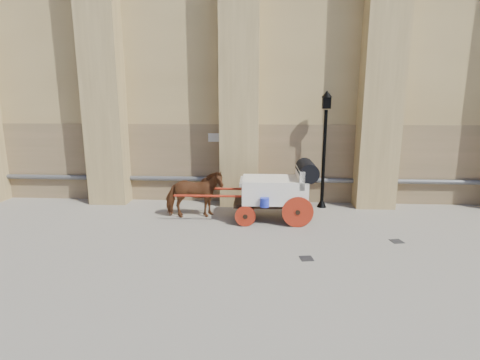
{
  "coord_description": "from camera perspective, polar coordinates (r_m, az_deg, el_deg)",
  "views": [
    {
      "loc": [
        -0.17,
        -10.17,
        3.97
      ],
      "look_at": [
        -0.87,
        1.81,
        1.33
      ],
      "focal_mm": 28.0,
      "sensor_mm": 36.0,
      "label": 1
    }
  ],
  "objects": [
    {
      "name": "ground",
      "position": [
        10.92,
        4.07,
        -8.96
      ],
      "size": [
        90.0,
        90.0,
        0.0
      ],
      "primitive_type": "plane",
      "color": "gray",
      "rests_on": "ground"
    },
    {
      "name": "horse",
      "position": [
        12.65,
        -6.98,
        -2.19
      ],
      "size": [
        2.04,
        1.22,
        1.61
      ],
      "primitive_type": "imported",
      "rotation": [
        0.0,
        0.0,
        1.76
      ],
      "color": "brown",
      "rests_on": "ground"
    },
    {
      "name": "drain_grate_far",
      "position": [
        11.6,
        22.77,
        -8.6
      ],
      "size": [
        0.38,
        0.38,
        0.01
      ],
      "primitive_type": "cube",
      "rotation": [
        0.0,
        0.0,
        0.21
      ],
      "color": "black",
      "rests_on": "ground"
    },
    {
      "name": "drain_grate_near",
      "position": [
        9.8,
        10.1,
        -11.69
      ],
      "size": [
        0.36,
        0.36,
        0.01
      ],
      "primitive_type": "cube",
      "rotation": [
        0.0,
        0.0,
        0.14
      ],
      "color": "black",
      "rests_on": "ground"
    },
    {
      "name": "street_lamp",
      "position": [
        13.85,
        12.74,
        5.0
      ],
      "size": [
        0.4,
        0.4,
        4.23
      ],
      "color": "black",
      "rests_on": "ground"
    },
    {
      "name": "carriage",
      "position": [
        12.28,
        5.97,
        -1.3
      ],
      "size": [
        4.58,
        1.63,
        2.0
      ],
      "rotation": [
        0.0,
        0.0,
        0.01
      ],
      "color": "black",
      "rests_on": "ground"
    }
  ]
}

